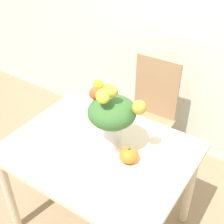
{
  "coord_description": "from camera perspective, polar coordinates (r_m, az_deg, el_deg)",
  "views": [
    {
      "loc": [
        0.88,
        -1.16,
        2.12
      ],
      "look_at": [
        0.07,
        0.05,
        1.06
      ],
      "focal_mm": 50.0,
      "sensor_mm": 36.0,
      "label": 1
    }
  ],
  "objects": [
    {
      "name": "ground_plane",
      "position": [
        2.57,
        -1.94,
        -19.46
      ],
      "size": [
        12.0,
        12.0,
        0.0
      ],
      "primitive_type": "plane",
      "color": "#8E7556"
    },
    {
      "name": "wall_back",
      "position": [
        2.65,
        13.78,
        18.32
      ],
      "size": [
        8.0,
        0.06,
        2.7
      ],
      "color": "silver",
      "rests_on": "ground_plane"
    },
    {
      "name": "dining_chair_near_window",
      "position": [
        2.73,
        6.67,
        -0.59
      ],
      "size": [
        0.43,
        0.43,
        0.99
      ],
      "rotation": [
        0.0,
        0.0,
        0.03
      ],
      "color": "#9E7A56",
      "rests_on": "ground_plane"
    },
    {
      "name": "pumpkin",
      "position": [
        1.87,
        3.09,
        -7.85
      ],
      "size": [
        0.12,
        0.12,
        0.11
      ],
      "color": "orange",
      "rests_on": "dining_table"
    },
    {
      "name": "flower_vase",
      "position": [
        1.81,
        -0.06,
        -0.46
      ],
      "size": [
        0.37,
        0.29,
        0.47
      ],
      "color": "silver",
      "rests_on": "dining_table"
    },
    {
      "name": "dining_table",
      "position": [
        2.06,
        -2.31,
        -9.08
      ],
      "size": [
        1.14,
        0.89,
        0.77
      ],
      "color": "beige",
      "rests_on": "ground_plane"
    }
  ]
}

